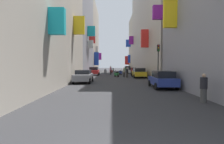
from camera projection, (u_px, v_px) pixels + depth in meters
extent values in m
plane|color=#2D2D30|center=(115.00, 76.00, 32.50)|extent=(140.00, 140.00, 0.00)
cube|color=yellow|center=(78.00, 25.00, 21.50)|extent=(1.26, 0.40, 2.08)
cube|color=#19B2BF|center=(56.00, 21.00, 13.10)|extent=(1.11, 0.57, 1.84)
cube|color=gray|center=(73.00, 20.00, 35.86)|extent=(6.00, 15.91, 21.23)
cube|color=#19B2BF|center=(91.00, 31.00, 33.60)|extent=(1.38, 0.50, 1.77)
cube|color=red|center=(91.00, 38.00, 36.21)|extent=(1.17, 0.63, 2.09)
cube|color=white|center=(90.00, 44.00, 34.32)|extent=(0.97, 0.50, 1.43)
cube|color=#9E9384|center=(85.00, 39.00, 52.96)|extent=(6.00, 18.20, 18.51)
cube|color=white|center=(96.00, 50.00, 50.57)|extent=(0.63, 0.43, 1.89)
cube|color=blue|center=(96.00, 59.00, 45.91)|extent=(1.15, 0.36, 3.20)
cube|color=purple|center=(99.00, 56.00, 60.67)|extent=(0.99, 0.44, 2.20)
cube|color=yellow|center=(169.00, 13.00, 16.16)|extent=(1.14, 0.35, 2.59)
cube|color=purple|center=(158.00, 13.00, 19.65)|extent=(1.31, 0.56, 1.44)
cube|color=#B2A899|center=(155.00, 20.00, 36.35)|extent=(6.00, 30.43, 21.53)
cube|color=red|center=(144.00, 39.00, 28.77)|extent=(1.14, 0.50, 2.73)
cube|color=purple|center=(130.00, 40.00, 48.90)|extent=(1.14, 0.43, 2.11)
cube|color=orange|center=(143.00, 38.00, 30.59)|extent=(0.91, 0.55, 1.72)
cube|color=#BCB29E|center=(139.00, 45.00, 56.92)|extent=(6.00, 10.51, 15.95)
cube|color=blue|center=(127.00, 43.00, 56.42)|extent=(1.38, 0.44, 2.17)
cube|color=red|center=(126.00, 60.00, 61.04)|extent=(1.37, 0.59, 2.76)
cube|color=blue|center=(128.00, 59.00, 57.05)|extent=(0.74, 0.42, 2.44)
cube|color=navy|center=(162.00, 81.00, 16.41)|extent=(1.72, 3.97, 0.64)
cube|color=black|center=(162.00, 74.00, 16.18)|extent=(1.52, 2.23, 0.56)
cylinder|color=black|center=(149.00, 83.00, 17.73)|extent=(0.18, 0.60, 0.60)
cylinder|color=black|center=(167.00, 83.00, 17.73)|extent=(0.18, 0.60, 0.60)
cylinder|color=black|center=(155.00, 86.00, 15.11)|extent=(0.18, 0.60, 0.60)
cylinder|color=black|center=(177.00, 86.00, 15.11)|extent=(0.18, 0.60, 0.60)
cube|color=slate|center=(83.00, 77.00, 21.20)|extent=(1.75, 4.45, 0.67)
cube|color=black|center=(83.00, 72.00, 21.40)|extent=(1.54, 2.49, 0.47)
cylinder|color=black|center=(89.00, 81.00, 19.75)|extent=(0.18, 0.60, 0.60)
cylinder|color=black|center=(72.00, 81.00, 19.74)|extent=(0.18, 0.60, 0.60)
cylinder|color=black|center=(92.00, 79.00, 22.68)|extent=(0.18, 0.60, 0.60)
cylinder|color=black|center=(77.00, 79.00, 22.68)|extent=(0.18, 0.60, 0.60)
cube|color=#B21E1E|center=(93.00, 72.00, 35.77)|extent=(1.78, 4.26, 0.67)
cube|color=black|center=(93.00, 68.00, 35.95)|extent=(1.56, 2.39, 0.57)
cylinder|color=black|center=(97.00, 74.00, 34.38)|extent=(0.18, 0.60, 0.60)
cylinder|color=black|center=(88.00, 74.00, 34.37)|extent=(0.18, 0.60, 0.60)
cylinder|color=black|center=(98.00, 73.00, 37.19)|extent=(0.18, 0.60, 0.60)
cylinder|color=black|center=(89.00, 73.00, 37.18)|extent=(0.18, 0.60, 0.60)
cube|color=gold|center=(138.00, 74.00, 29.20)|extent=(1.77, 4.43, 0.66)
cube|color=black|center=(138.00, 70.00, 28.95)|extent=(1.56, 2.48, 0.53)
cylinder|color=black|center=(131.00, 75.00, 30.67)|extent=(0.18, 0.60, 0.60)
cylinder|color=black|center=(142.00, 75.00, 30.67)|extent=(0.18, 0.60, 0.60)
cylinder|color=black|center=(133.00, 76.00, 27.75)|extent=(0.18, 0.60, 0.60)
cylinder|color=black|center=(145.00, 76.00, 27.75)|extent=(0.18, 0.60, 0.60)
cube|color=#236638|center=(127.00, 69.00, 56.08)|extent=(1.71, 4.43, 0.69)
cube|color=black|center=(127.00, 67.00, 55.83)|extent=(1.51, 2.48, 0.55)
cylinder|color=black|center=(123.00, 70.00, 57.55)|extent=(0.18, 0.60, 0.60)
cylinder|color=black|center=(129.00, 70.00, 57.56)|extent=(0.18, 0.60, 0.60)
cylinder|color=black|center=(124.00, 70.00, 54.63)|extent=(0.18, 0.60, 0.60)
cylinder|color=black|center=(130.00, 70.00, 54.64)|extent=(0.18, 0.60, 0.60)
cube|color=white|center=(131.00, 71.00, 41.81)|extent=(1.80, 4.01, 0.57)
cube|color=black|center=(131.00, 69.00, 41.59)|extent=(1.59, 2.24, 0.45)
cylinder|color=black|center=(126.00, 72.00, 43.14)|extent=(0.18, 0.60, 0.60)
cylinder|color=black|center=(134.00, 72.00, 43.15)|extent=(0.18, 0.60, 0.60)
cylinder|color=black|center=(127.00, 72.00, 40.50)|extent=(0.18, 0.60, 0.60)
cylinder|color=black|center=(136.00, 72.00, 40.51)|extent=(0.18, 0.60, 0.60)
cube|color=black|center=(135.00, 73.00, 36.19)|extent=(0.82, 1.26, 0.45)
cube|color=black|center=(134.00, 71.00, 36.38)|extent=(0.50, 0.64, 0.16)
cylinder|color=#4C4C51|center=(136.00, 71.00, 35.62)|extent=(0.15, 0.28, 0.68)
cylinder|color=black|center=(137.00, 74.00, 35.51)|extent=(0.26, 0.48, 0.48)
cylinder|color=black|center=(133.00, 74.00, 36.89)|extent=(0.26, 0.48, 0.48)
cube|color=#2D4CAD|center=(120.00, 73.00, 36.50)|extent=(0.71, 1.28, 0.45)
cube|color=black|center=(120.00, 71.00, 36.27)|extent=(0.44, 0.62, 0.16)
cylinder|color=#4C4C51|center=(120.00, 71.00, 37.08)|extent=(0.12, 0.28, 0.68)
cylinder|color=black|center=(120.00, 73.00, 37.25)|extent=(0.21, 0.49, 0.48)
cylinder|color=black|center=(119.00, 74.00, 35.77)|extent=(0.21, 0.49, 0.48)
cube|color=#287F3D|center=(116.00, 74.00, 30.67)|extent=(0.79, 1.25, 0.45)
cube|color=black|center=(116.00, 72.00, 30.45)|extent=(0.48, 0.63, 0.16)
cylinder|color=#4C4C51|center=(115.00, 72.00, 31.21)|extent=(0.14, 0.28, 0.68)
cylinder|color=black|center=(114.00, 75.00, 31.37)|extent=(0.25, 0.49, 0.48)
cylinder|color=black|center=(117.00, 76.00, 29.99)|extent=(0.25, 0.49, 0.48)
cube|color=silver|center=(112.00, 70.00, 54.27)|extent=(0.62, 1.20, 0.45)
cube|color=black|center=(112.00, 69.00, 54.04)|extent=(0.41, 0.60, 0.16)
cylinder|color=#4C4C51|center=(112.00, 69.00, 54.82)|extent=(0.10, 0.28, 0.68)
cylinder|color=black|center=(112.00, 70.00, 54.98)|extent=(0.18, 0.49, 0.48)
cylinder|color=black|center=(113.00, 71.00, 53.57)|extent=(0.18, 0.49, 0.48)
cube|color=red|center=(110.00, 71.00, 43.53)|extent=(0.69, 1.21, 0.45)
cube|color=black|center=(110.00, 70.00, 43.31)|extent=(0.44, 0.62, 0.16)
cylinder|color=#4C4C51|center=(111.00, 70.00, 44.07)|extent=(0.12, 0.28, 0.68)
cylinder|color=black|center=(111.00, 72.00, 44.23)|extent=(0.21, 0.49, 0.48)
cylinder|color=black|center=(110.00, 72.00, 42.84)|extent=(0.21, 0.49, 0.48)
cube|color=#ADADB2|center=(105.00, 71.00, 44.11)|extent=(0.59, 1.18, 0.45)
cube|color=black|center=(104.00, 70.00, 43.89)|extent=(0.39, 0.60, 0.16)
cylinder|color=#4C4C51|center=(105.00, 70.00, 44.65)|extent=(0.10, 0.28, 0.68)
cylinder|color=black|center=(105.00, 72.00, 44.82)|extent=(0.16, 0.49, 0.48)
cylinder|color=black|center=(104.00, 72.00, 43.42)|extent=(0.16, 0.49, 0.48)
cylinder|color=#3D3D3D|center=(203.00, 96.00, 10.09)|extent=(0.45, 0.45, 0.77)
cylinder|color=black|center=(203.00, 83.00, 10.06)|extent=(0.54, 0.54, 0.61)
sphere|color=tan|center=(203.00, 75.00, 10.04)|extent=(0.21, 0.21, 0.21)
cylinder|color=black|center=(131.00, 73.00, 34.24)|extent=(0.39, 0.39, 0.79)
cylinder|color=maroon|center=(131.00, 70.00, 34.21)|extent=(0.46, 0.46, 0.62)
sphere|color=tan|center=(131.00, 67.00, 34.19)|extent=(0.21, 0.21, 0.21)
cylinder|color=#373737|center=(110.00, 73.00, 37.47)|extent=(0.40, 0.40, 0.84)
cylinder|color=pink|center=(110.00, 69.00, 37.43)|extent=(0.47, 0.47, 0.66)
sphere|color=tan|center=(110.00, 67.00, 37.42)|extent=(0.23, 0.23, 0.23)
cylinder|color=#2A2A2A|center=(126.00, 75.00, 29.48)|extent=(0.39, 0.39, 0.77)
cylinder|color=black|center=(126.00, 71.00, 29.45)|extent=(0.46, 0.46, 0.61)
sphere|color=tan|center=(126.00, 68.00, 29.43)|extent=(0.21, 0.21, 0.21)
cylinder|color=#363636|center=(123.00, 75.00, 30.88)|extent=(0.33, 0.33, 0.76)
cylinder|color=#B2AD9E|center=(123.00, 70.00, 30.85)|extent=(0.39, 0.39, 0.60)
sphere|color=tan|center=(123.00, 68.00, 30.84)|extent=(0.21, 0.21, 0.21)
cylinder|color=#2D2D2D|center=(157.00, 67.00, 21.01)|extent=(0.12, 0.12, 3.52)
cube|color=black|center=(157.00, 48.00, 20.92)|extent=(0.26, 0.26, 0.75)
sphere|color=red|center=(158.00, 46.00, 20.77)|extent=(0.14, 0.14, 0.14)
sphere|color=orange|center=(158.00, 48.00, 20.78)|extent=(0.14, 0.14, 0.14)
sphere|color=green|center=(158.00, 50.00, 20.79)|extent=(0.14, 0.14, 0.14)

